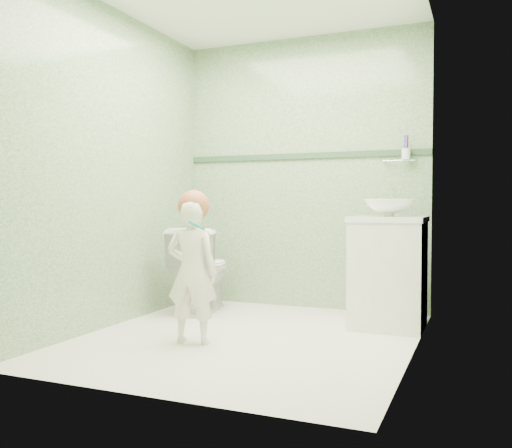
% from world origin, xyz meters
% --- Properties ---
extents(ground, '(2.50, 2.50, 0.00)m').
position_xyz_m(ground, '(0.00, 0.00, 0.00)').
color(ground, white).
rests_on(ground, ground).
extents(room_shell, '(2.50, 2.54, 2.40)m').
position_xyz_m(room_shell, '(0.00, 0.00, 1.20)').
color(room_shell, '#688E65').
rests_on(room_shell, ground).
extents(trim_stripe, '(2.20, 0.02, 0.05)m').
position_xyz_m(trim_stripe, '(0.00, 1.24, 1.35)').
color(trim_stripe, '#304E34').
rests_on(trim_stripe, room_shell).
extents(vanity, '(0.52, 0.50, 0.80)m').
position_xyz_m(vanity, '(0.84, 0.70, 0.40)').
color(vanity, silver).
rests_on(vanity, ground).
extents(counter, '(0.54, 0.52, 0.04)m').
position_xyz_m(counter, '(0.84, 0.70, 0.81)').
color(counter, white).
rests_on(counter, vanity).
extents(basin, '(0.37, 0.37, 0.13)m').
position_xyz_m(basin, '(0.84, 0.70, 0.89)').
color(basin, white).
rests_on(basin, counter).
extents(faucet, '(0.03, 0.13, 0.18)m').
position_xyz_m(faucet, '(0.84, 0.89, 0.97)').
color(faucet, silver).
rests_on(faucet, counter).
extents(cup_holder, '(0.26, 0.07, 0.21)m').
position_xyz_m(cup_holder, '(0.89, 1.18, 1.33)').
color(cup_holder, silver).
rests_on(cup_holder, room_shell).
extents(toilet, '(0.51, 0.77, 0.73)m').
position_xyz_m(toilet, '(-0.74, 0.72, 0.36)').
color(toilet, white).
rests_on(toilet, ground).
extents(toddler, '(0.38, 0.28, 0.94)m').
position_xyz_m(toddler, '(-0.28, -0.27, 0.47)').
color(toddler, white).
rests_on(toddler, ground).
extents(hair_cap, '(0.21, 0.21, 0.21)m').
position_xyz_m(hair_cap, '(-0.28, -0.24, 0.91)').
color(hair_cap, '#AC5D39').
rests_on(hair_cap, toddler).
extents(teal_toothbrush, '(0.11, 0.14, 0.08)m').
position_xyz_m(teal_toothbrush, '(-0.19, -0.38, 0.79)').
color(teal_toothbrush, '#128E7F').
rests_on(teal_toothbrush, toddler).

